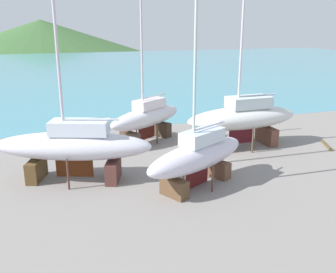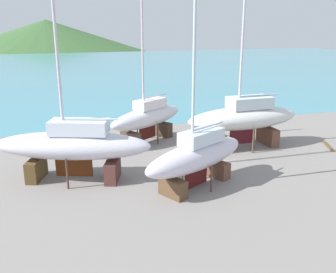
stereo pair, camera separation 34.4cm
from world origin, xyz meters
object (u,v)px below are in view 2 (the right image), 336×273
object	(u,v)px
worker	(195,145)
sailboat_mid_port	(244,118)
sailboat_small_center	(147,117)
sailboat_large_starboard	(197,155)
sailboat_far_slipway	(73,145)
barrel_rust_near	(60,146)

from	to	relation	value
worker	sailboat_mid_port	bearing A→B (deg)	164.90
sailboat_small_center	sailboat_mid_port	world-z (taller)	sailboat_mid_port
sailboat_large_starboard	worker	xyz separation A→B (m)	(1.66, 4.70, -1.01)
sailboat_far_slipway	barrel_rust_near	size ratio (longest dim) A/B	20.10
sailboat_far_slipway	barrel_rust_near	distance (m)	6.24
barrel_rust_near	sailboat_small_center	bearing A→B (deg)	3.14
barrel_rust_near	worker	bearing A→B (deg)	-25.03
sailboat_mid_port	sailboat_large_starboard	bearing A→B (deg)	41.97
sailboat_mid_port	sailboat_far_slipway	xyz separation A→B (m)	(-12.88, -2.85, -0.07)
sailboat_large_starboard	barrel_rust_near	bearing A→B (deg)	-78.26
sailboat_far_slipway	worker	distance (m)	8.70
sailboat_small_center	worker	distance (m)	5.32
sailboat_small_center	sailboat_far_slipway	xyz separation A→B (m)	(-6.14, -6.29, 0.22)
sailboat_far_slipway	barrel_rust_near	bearing A→B (deg)	-63.85
sailboat_large_starboard	barrel_rust_near	size ratio (longest dim) A/B	16.43
sailboat_small_center	sailboat_far_slipway	distance (m)	8.79
sailboat_small_center	barrel_rust_near	distance (m)	7.07
sailboat_large_starboard	barrel_rust_near	world-z (taller)	sailboat_large_starboard
sailboat_large_starboard	sailboat_mid_port	bearing A→B (deg)	-164.04
sailboat_small_center	barrel_rust_near	size ratio (longest dim) A/B	14.96
sailboat_large_starboard	sailboat_far_slipway	distance (m)	7.45
sailboat_mid_port	sailboat_far_slipway	size ratio (longest dim) A/B	0.93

